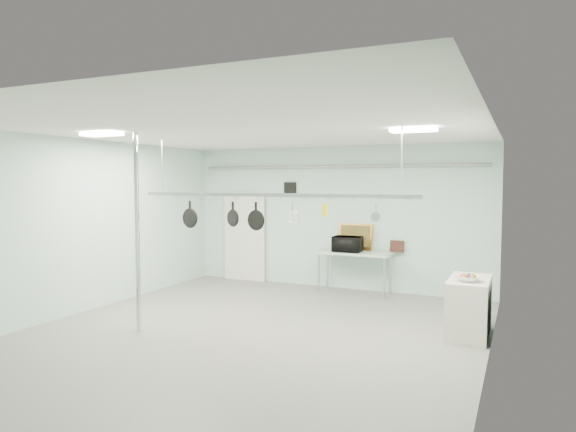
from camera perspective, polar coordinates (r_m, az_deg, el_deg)
The scene contains 25 objects.
floor at distance 8.34m, azimuth -4.29°, elevation -12.98°, with size 8.00×8.00×0.00m, color gray.
ceiling at distance 8.02m, azimuth -4.41°, elevation 9.40°, with size 7.00×8.00×0.02m, color silver.
back_wall at distance 11.66m, azimuth 5.20°, elevation -0.17°, with size 7.00×0.02×3.20m, color silver.
right_wall at distance 7.04m, azimuth 21.40°, elevation -3.05°, with size 0.02×8.00×3.20m, color silver.
door at distance 12.62m, azimuth -4.79°, elevation -2.37°, with size 1.10×0.10×2.20m, color silver.
wall_vent at distance 12.03m, azimuth 0.23°, elevation 3.07°, with size 0.30×0.04×0.30m, color black.
conduit_pipe at distance 11.55m, azimuth 5.09°, elevation 5.50°, with size 0.07×0.07×6.60m, color gray.
chrome_pole at distance 8.51m, azimuth -16.41°, elevation -1.79°, with size 0.08×0.08×3.20m, color silver.
prep_table at distance 11.19m, azimuth 7.42°, elevation -4.31°, with size 1.60×0.70×0.91m.
side_cabinet at distance 8.64m, azimuth 19.47°, elevation -9.51°, with size 0.60×1.20×0.90m, color beige.
pot_rack at distance 8.16m, azimuth -2.12°, elevation 2.56°, with size 4.80×0.06×1.00m.
light_panel_left at distance 8.70m, azimuth -20.00°, elevation 8.55°, with size 0.65×0.30×0.05m, color white.
light_panel_right at distance 7.76m, azimuth 13.78°, elevation 9.27°, with size 0.65×0.30×0.05m, color white.
microwave at distance 11.11m, azimuth 6.64°, elevation -3.12°, with size 0.60×0.41×0.33m, color black.
coffee_canister at distance 11.13m, azimuth 6.71°, elevation -3.47°, with size 0.14×0.14×0.19m, color silver.
painting_large at distance 11.45m, azimuth 7.47°, elevation -2.30°, with size 0.78×0.05×0.58m, color #C88335.
painting_small at distance 11.23m, azimuth 12.02°, elevation -3.31°, with size 0.30×0.04×0.25m, color #361913.
fruit_bowl at distance 8.30m, azimuth 19.40°, elevation -6.56°, with size 0.36×0.36×0.09m, color white.
skillet_left at distance 8.96m, azimuth -10.84°, elevation 0.22°, with size 0.34×0.06×0.46m, color black, non-canonical shape.
skillet_mid at distance 8.49m, azimuth -6.15°, elevation 0.26°, with size 0.29×0.06×0.40m, color black, non-canonical shape.
skillet_right at distance 8.28m, azimuth -3.58°, elevation 0.05°, with size 0.33×0.06×0.44m, color black, non-canonical shape.
whisk at distance 7.99m, azimuth 0.50°, elevation 0.23°, with size 0.20×0.20×0.35m, color #AAAAAE, non-canonical shape.
grater at distance 7.79m, azimuth 4.10°, elevation 0.64°, with size 0.09×0.02×0.21m, color yellow, non-canonical shape.
saucepan at distance 7.55m, azimuth 9.74°, elevation 0.35°, with size 0.13×0.09×0.25m, color #B2B1B6, non-canonical shape.
fruit_cluster at distance 8.29m, azimuth 19.41°, elevation -6.29°, with size 0.24×0.24×0.09m, color #B11026, non-canonical shape.
Camera 1 is at (3.87, -6.98, 2.41)m, focal length 32.00 mm.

